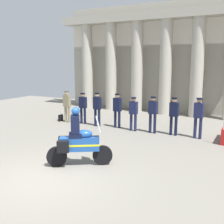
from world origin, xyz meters
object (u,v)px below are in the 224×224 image
(officer_in_row_0, at_px, (67,104))
(briefcase_on_ground, at_px, (61,118))
(officer_in_row_1, at_px, (83,106))
(officer_in_row_7, at_px, (199,115))
(officer_in_row_5, at_px, (153,112))
(officer_in_row_4, at_px, (133,111))
(motorcycle_with_rider, at_px, (77,142))
(officer_in_row_2, at_px, (97,107))
(officer_in_row_3, at_px, (117,108))
(officer_in_row_6, at_px, (174,113))

(officer_in_row_0, bearing_deg, briefcase_on_ground, -2.14)
(officer_in_row_1, xyz_separation_m, officer_in_row_7, (5.94, -0.09, 0.07))
(officer_in_row_5, bearing_deg, briefcase_on_ground, 3.63)
(officer_in_row_5, bearing_deg, officer_in_row_1, 2.70)
(officer_in_row_4, height_order, motorcycle_with_rider, motorcycle_with_rider)
(officer_in_row_5, bearing_deg, officer_in_row_0, 4.23)
(officer_in_row_1, bearing_deg, officer_in_row_2, 175.98)
(officer_in_row_4, distance_m, officer_in_row_7, 2.99)
(officer_in_row_3, xyz_separation_m, officer_in_row_7, (3.93, -0.13, 0.03))
(officer_in_row_0, bearing_deg, officer_in_row_2, -176.81)
(officer_in_row_7, bearing_deg, officer_in_row_0, 4.65)
(officer_in_row_0, bearing_deg, officer_in_row_7, -175.35)
(officer_in_row_2, bearing_deg, officer_in_row_3, -165.70)
(briefcase_on_ground, bearing_deg, officer_in_row_2, -2.54)
(officer_in_row_1, height_order, briefcase_on_ground, officer_in_row_1)
(officer_in_row_0, xyz_separation_m, officer_in_row_4, (3.92, -0.06, -0.05))
(officer_in_row_6, bearing_deg, officer_in_row_2, 6.00)
(briefcase_on_ground, bearing_deg, officer_in_row_1, 1.50)
(officer_in_row_3, relative_size, officer_in_row_5, 1.01)
(officer_in_row_1, distance_m, officer_in_row_5, 3.92)
(motorcycle_with_rider, distance_m, briefcase_on_ground, 6.90)
(officer_in_row_1, bearing_deg, briefcase_on_ground, 6.12)
(officer_in_row_4, xyz_separation_m, officer_in_row_5, (0.96, 0.02, 0.05))
(officer_in_row_4, xyz_separation_m, briefcase_on_ground, (-4.43, 0.12, -0.78))
(officer_in_row_3, relative_size, officer_in_row_6, 1.01)
(officer_in_row_5, distance_m, briefcase_on_ground, 5.45)
(officer_in_row_0, xyz_separation_m, officer_in_row_7, (6.90, 0.00, 0.03))
(officer_in_row_6, height_order, motorcycle_with_rider, motorcycle_with_rider)
(officer_in_row_6, relative_size, briefcase_on_ground, 4.73)
(officer_in_row_6, relative_size, motorcycle_with_rider, 0.90)
(officer_in_row_1, xyz_separation_m, officer_in_row_3, (2.01, 0.03, 0.04))
(officer_in_row_5, relative_size, officer_in_row_7, 0.96)
(officer_in_row_2, relative_size, briefcase_on_ground, 4.77)
(officer_in_row_3, height_order, officer_in_row_7, officer_in_row_7)
(officer_in_row_4, bearing_deg, officer_in_row_6, -172.34)
(officer_in_row_5, bearing_deg, officer_in_row_7, -174.36)
(officer_in_row_0, xyz_separation_m, officer_in_row_6, (5.84, 0.05, -0.00))
(officer_in_row_0, distance_m, officer_in_row_4, 3.92)
(officer_in_row_5, distance_m, motorcycle_with_rider, 5.03)
(officer_in_row_1, relative_size, officer_in_row_5, 0.97)
(officer_in_row_0, relative_size, briefcase_on_ground, 4.75)
(officer_in_row_0, height_order, briefcase_on_ground, officer_in_row_0)
(officer_in_row_5, xyz_separation_m, officer_in_row_6, (0.96, 0.08, -0.00))
(officer_in_row_3, bearing_deg, officer_in_row_6, -177.08)
(officer_in_row_0, bearing_deg, motorcycle_with_rider, 134.26)
(officer_in_row_3, distance_m, officer_in_row_5, 1.91)
(officer_in_row_3, bearing_deg, officer_in_row_0, 7.14)
(officer_in_row_0, xyz_separation_m, officer_in_row_1, (0.96, 0.10, -0.04))
(officer_in_row_3, bearing_deg, officer_in_row_4, 173.50)
(officer_in_row_4, height_order, officer_in_row_7, officer_in_row_7)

